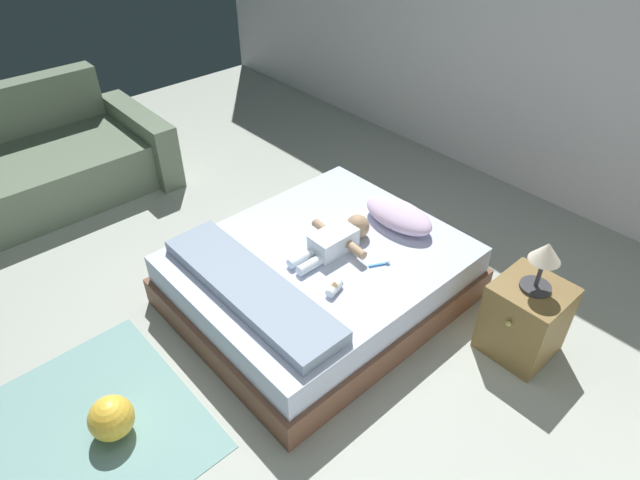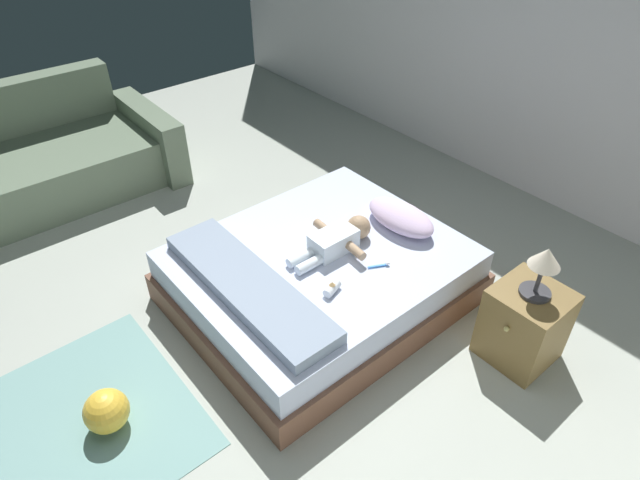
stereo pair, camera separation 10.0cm
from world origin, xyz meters
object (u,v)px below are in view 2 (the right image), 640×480
object	(u,v)px
baby	(338,239)
toy_ball	(106,411)
couch	(47,161)
bed	(320,276)
nightstand	(524,324)
toothbrush	(380,265)
pillow	(401,217)
lamp	(544,263)
baby_bottle	(332,288)

from	to	relation	value
baby	toy_ball	bearing A→B (deg)	-89.91
couch	baby	bearing A→B (deg)	21.55
bed	baby	size ratio (longest dim) A/B	2.86
baby	couch	world-z (taller)	couch
nightstand	couch	bearing A→B (deg)	-157.83
toothbrush	toy_ball	world-z (taller)	toothbrush
toothbrush	nightstand	xyz separation A→B (m)	(0.78, 0.40, -0.15)
toothbrush	pillow	bearing A→B (deg)	117.71
pillow	lamp	size ratio (longest dim) A/B	1.66
bed	baby_bottle	bearing A→B (deg)	-29.14
toothbrush	lamp	bearing A→B (deg)	27.23
pillow	baby_bottle	distance (m)	0.80
baby	toothbrush	xyz separation A→B (m)	(0.30, 0.07, -0.06)
bed	couch	world-z (taller)	couch
toy_ball	nightstand	bearing A→B (deg)	62.32
baby	nightstand	distance (m)	1.20
baby_bottle	baby	bearing A→B (deg)	133.72
bed	baby	distance (m)	0.29
baby_bottle	couch	bearing A→B (deg)	-165.97
lamp	pillow	bearing A→B (deg)	-179.98
lamp	toy_ball	xyz separation A→B (m)	(-1.08, -2.06, -0.58)
couch	baby_bottle	bearing A→B (deg)	14.03
bed	couch	xyz separation A→B (m)	(-2.52, -0.89, 0.09)
toothbrush	couch	bearing A→B (deg)	-159.29
bed	toy_ball	bearing A→B (deg)	-88.55
bed	baby	xyz separation A→B (m)	(0.03, 0.12, 0.26)
nightstand	lamp	bearing A→B (deg)	90.00
baby	toy_ball	xyz separation A→B (m)	(0.00, -1.59, -0.33)
toothbrush	lamp	xyz separation A→B (m)	(0.78, 0.40, 0.30)
pillow	nightstand	distance (m)	1.02
nightstand	toy_ball	bearing A→B (deg)	-117.68
toothbrush	baby	bearing A→B (deg)	-166.78
bed	baby	world-z (taller)	baby
couch	toy_ball	xyz separation A→B (m)	(2.55, -0.58, -0.15)
nightstand	baby	bearing A→B (deg)	-156.40
pillow	baby_bottle	world-z (taller)	pillow
toothbrush	baby_bottle	distance (m)	0.37
pillow	nightstand	world-z (taller)	pillow
pillow	toothbrush	bearing A→B (deg)	-62.29
lamp	baby_bottle	size ratio (longest dim) A/B	2.43
baby	nightstand	world-z (taller)	baby
nightstand	bed	bearing A→B (deg)	-152.03
baby	lamp	size ratio (longest dim) A/B	1.96
bed	pillow	xyz separation A→B (m)	(0.12, 0.59, 0.27)
lamp	couch	bearing A→B (deg)	-157.83
bed	nightstand	distance (m)	1.27
baby	toy_ball	world-z (taller)	baby
pillow	couch	bearing A→B (deg)	-150.74
lamp	toy_ball	bearing A→B (deg)	-117.68
bed	toothbrush	world-z (taller)	toothbrush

